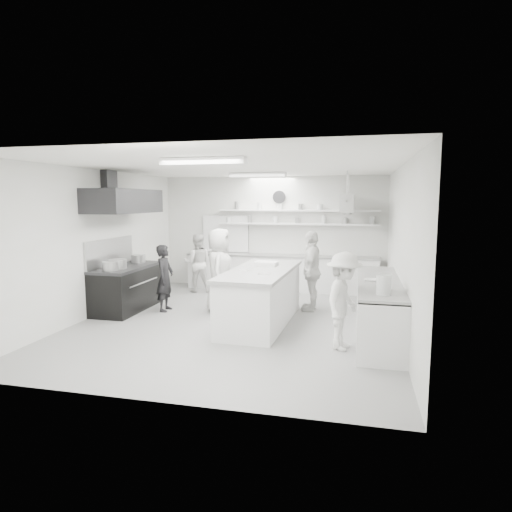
% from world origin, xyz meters
% --- Properties ---
extents(floor, '(6.00, 7.00, 0.02)m').
position_xyz_m(floor, '(0.00, 0.00, -0.01)').
color(floor, '#989898').
rests_on(floor, ground).
extents(ceiling, '(6.00, 7.00, 0.02)m').
position_xyz_m(ceiling, '(0.00, 0.00, 3.01)').
color(ceiling, white).
rests_on(ceiling, wall_back).
extents(wall_back, '(6.00, 0.04, 3.00)m').
position_xyz_m(wall_back, '(0.00, 3.50, 1.50)').
color(wall_back, silver).
rests_on(wall_back, floor).
extents(wall_front, '(6.00, 0.04, 3.00)m').
position_xyz_m(wall_front, '(0.00, -3.50, 1.50)').
color(wall_front, silver).
rests_on(wall_front, floor).
extents(wall_left, '(0.04, 7.00, 3.00)m').
position_xyz_m(wall_left, '(-3.00, 0.00, 1.50)').
color(wall_left, silver).
rests_on(wall_left, floor).
extents(wall_right, '(0.04, 7.00, 3.00)m').
position_xyz_m(wall_right, '(3.00, 0.00, 1.50)').
color(wall_right, silver).
rests_on(wall_right, floor).
extents(stove, '(0.80, 1.80, 0.90)m').
position_xyz_m(stove, '(-2.60, 0.40, 0.45)').
color(stove, black).
rests_on(stove, floor).
extents(exhaust_hood, '(0.85, 2.00, 0.50)m').
position_xyz_m(exhaust_hood, '(-2.60, 0.40, 2.35)').
color(exhaust_hood, '#29292B').
rests_on(exhaust_hood, wall_left).
extents(back_counter, '(5.00, 0.60, 0.92)m').
position_xyz_m(back_counter, '(0.30, 3.20, 0.46)').
color(back_counter, white).
rests_on(back_counter, floor).
extents(shelf_lower, '(4.20, 0.26, 0.04)m').
position_xyz_m(shelf_lower, '(0.70, 3.37, 1.75)').
color(shelf_lower, white).
rests_on(shelf_lower, wall_back).
extents(shelf_upper, '(4.20, 0.26, 0.04)m').
position_xyz_m(shelf_upper, '(0.70, 3.37, 2.10)').
color(shelf_upper, white).
rests_on(shelf_upper, wall_back).
extents(pass_through_window, '(1.30, 0.04, 1.00)m').
position_xyz_m(pass_through_window, '(-1.30, 3.48, 1.45)').
color(pass_through_window, black).
rests_on(pass_through_window, wall_back).
extents(wall_clock, '(0.32, 0.05, 0.32)m').
position_xyz_m(wall_clock, '(0.20, 3.46, 2.45)').
color(wall_clock, white).
rests_on(wall_clock, wall_back).
extents(right_counter, '(0.74, 3.30, 0.94)m').
position_xyz_m(right_counter, '(2.65, -0.20, 0.47)').
color(right_counter, white).
rests_on(right_counter, floor).
extents(pot_rack, '(0.30, 1.60, 0.40)m').
position_xyz_m(pot_rack, '(2.00, 2.40, 2.30)').
color(pot_rack, '#ABABAC').
rests_on(pot_rack, ceiling).
extents(light_fixture_front, '(1.30, 0.25, 0.10)m').
position_xyz_m(light_fixture_front, '(0.00, -1.80, 2.94)').
color(light_fixture_front, white).
rests_on(light_fixture_front, ceiling).
extents(light_fixture_rear, '(1.30, 0.25, 0.10)m').
position_xyz_m(light_fixture_rear, '(0.00, 1.80, 2.94)').
color(light_fixture_rear, white).
rests_on(light_fixture_rear, ceiling).
extents(prep_island, '(1.13, 2.78, 1.01)m').
position_xyz_m(prep_island, '(0.47, 0.04, 0.50)').
color(prep_island, white).
rests_on(prep_island, floor).
extents(stove_pot, '(0.39, 0.39, 0.24)m').
position_xyz_m(stove_pot, '(-2.60, 0.05, 1.03)').
color(stove_pot, '#ABABAC').
rests_on(stove_pot, stove).
extents(cook_stove, '(0.37, 0.54, 1.43)m').
position_xyz_m(cook_stove, '(-1.75, 0.50, 0.71)').
color(cook_stove, black).
rests_on(cook_stove, floor).
extents(cook_back, '(0.87, 0.77, 1.51)m').
position_xyz_m(cook_back, '(-1.77, 2.51, 0.76)').
color(cook_back, silver).
rests_on(cook_back, floor).
extents(cook_island_left, '(0.71, 0.96, 1.78)m').
position_xyz_m(cook_island_left, '(-0.60, 0.73, 0.89)').
color(cook_island_left, silver).
rests_on(cook_island_left, floor).
extents(cook_island_right, '(0.46, 1.03, 1.73)m').
position_xyz_m(cook_island_right, '(1.31, 1.27, 0.86)').
color(cook_island_right, silver).
rests_on(cook_island_right, floor).
extents(cook_right, '(0.82, 1.13, 1.57)m').
position_xyz_m(cook_right, '(2.07, -1.11, 0.78)').
color(cook_right, silver).
rests_on(cook_right, floor).
extents(bowl_island_a, '(0.27, 0.27, 0.06)m').
position_xyz_m(bowl_island_a, '(0.64, -0.46, 1.04)').
color(bowl_island_a, '#ABABAC').
rests_on(bowl_island_a, prep_island).
extents(bowl_island_b, '(0.23, 0.23, 0.06)m').
position_xyz_m(bowl_island_b, '(0.18, -0.19, 1.04)').
color(bowl_island_b, white).
rests_on(bowl_island_b, prep_island).
extents(bowl_right, '(0.30, 0.30, 0.06)m').
position_xyz_m(bowl_right, '(2.51, -0.25, 0.97)').
color(bowl_right, white).
rests_on(bowl_right, right_counter).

